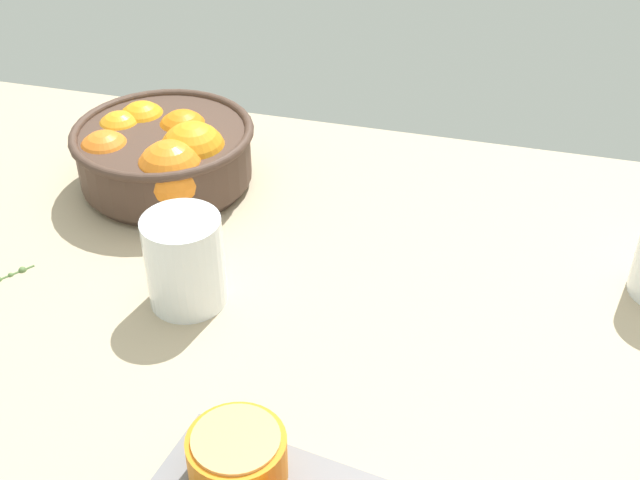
% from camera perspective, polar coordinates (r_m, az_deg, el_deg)
% --- Properties ---
extents(ground_plane, '(1.46, 0.82, 0.03)m').
position_cam_1_polar(ground_plane, '(0.91, 0.94, -5.48)').
color(ground_plane, tan).
extents(fruit_bowl, '(0.24, 0.24, 0.11)m').
position_cam_1_polar(fruit_bowl, '(1.10, -10.74, 5.89)').
color(fruit_bowl, '#473328').
rests_on(fruit_bowl, ground_plane).
extents(juice_glass, '(0.08, 0.08, 0.11)m').
position_cam_1_polar(juice_glass, '(0.90, -9.23, -1.83)').
color(juice_glass, white).
rests_on(juice_glass, ground_plane).
extents(orange_half_1, '(0.08, 0.08, 0.05)m').
position_cam_1_polar(orange_half_1, '(0.71, -5.70, -14.58)').
color(orange_half_1, orange).
rests_on(orange_half_1, cutting_board).
extents(herb_sprig_1, '(0.05, 0.07, 0.01)m').
position_cam_1_polar(herb_sprig_1, '(1.01, -21.06, -2.41)').
color(herb_sprig_1, '#506F3A').
rests_on(herb_sprig_1, ground_plane).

